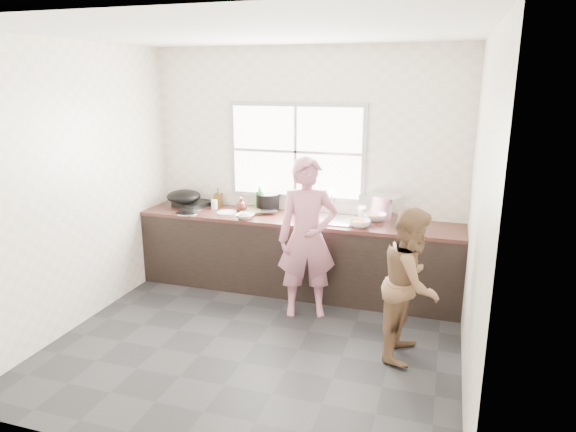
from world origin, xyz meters
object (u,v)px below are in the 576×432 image
(bowl_held, at_px, (320,222))
(cutting_board, at_px, (254,210))
(bowl_mince, at_px, (245,216))
(glass_jar, at_px, (214,204))
(bottle_brown_short, at_px, (241,205))
(plate_food, at_px, (227,213))
(pot_lid_right, at_px, (194,208))
(wok, at_px, (184,196))
(person_side, at_px, (411,283))
(dish_rack, at_px, (381,208))
(woman, at_px, (307,243))
(bottle_brown_tall, at_px, (218,198))
(bowl_crabs, at_px, (359,224))
(pot_lid_left, at_px, (187,213))
(black_pot, at_px, (268,202))
(bottle_green, at_px, (260,197))
(burner, at_px, (193,204))

(bowl_held, bearing_deg, cutting_board, 161.16)
(bowl_mince, distance_m, glass_jar, 0.59)
(cutting_board, distance_m, bowl_held, 0.92)
(bowl_held, relative_size, bottle_brown_short, 1.25)
(plate_food, xyz_separation_m, pot_lid_right, (-0.47, 0.10, -0.00))
(wok, bearing_deg, person_side, -21.66)
(bowl_held, bearing_deg, person_side, -39.92)
(bowl_held, height_order, dish_rack, dish_rack)
(woman, height_order, wok, woman)
(dish_rack, bearing_deg, wok, -155.43)
(woman, height_order, cutting_board, woman)
(woman, height_order, glass_jar, woman)
(bottle_brown_tall, relative_size, glass_jar, 1.89)
(bottle_brown_short, distance_m, dish_rack, 1.60)
(bowl_mince, xyz_separation_m, bowl_held, (0.86, 0.00, 0.01))
(bottle_brown_short, bearing_deg, person_side, -28.55)
(dish_rack, distance_m, pot_lid_right, 2.21)
(bottle_brown_tall, bearing_deg, bowl_crabs, -11.57)
(bowl_held, relative_size, plate_food, 0.88)
(bottle_brown_short, distance_m, pot_lid_left, 0.62)
(black_pot, relative_size, bottle_green, 0.87)
(glass_jar, bearing_deg, bottle_green, 14.14)
(bowl_mince, height_order, pot_lid_left, bowl_mince)
(bowl_mince, relative_size, bottle_brown_tall, 0.98)
(bowl_mince, height_order, bottle_brown_tall, bottle_brown_tall)
(woman, relative_size, bowl_mince, 7.68)
(bowl_crabs, relative_size, wok, 0.47)
(woman, height_order, black_pot, woman)
(plate_food, distance_m, burner, 0.57)
(plate_food, relative_size, pot_lid_right, 0.87)
(person_side, bearing_deg, bottle_green, 61.89)
(pot_lid_right, bearing_deg, pot_lid_left, -80.25)
(pot_lid_right, bearing_deg, bowl_mince, -17.32)
(plate_food, distance_m, bottle_green, 0.44)
(bottle_green, relative_size, pot_lid_left, 1.24)
(woman, height_order, bottle_brown_short, woman)
(person_side, xyz_separation_m, glass_jar, (-2.38, 1.14, 0.25))
(cutting_board, relative_size, burner, 1.01)
(burner, bearing_deg, bowl_mince, -23.07)
(woman, bearing_deg, cutting_board, 123.31)
(person_side, distance_m, bowl_mince, 2.07)
(glass_jar, relative_size, pot_lid_left, 0.43)
(bowl_mince, bearing_deg, person_side, -24.43)
(woman, relative_size, cutting_board, 4.05)
(bowl_held, distance_m, pot_lid_left, 1.57)
(woman, xyz_separation_m, cutting_board, (-0.82, 0.64, 0.12))
(black_pot, distance_m, pot_lid_left, 0.94)
(cutting_board, bearing_deg, black_pot, 49.88)
(woman, bearing_deg, person_side, -44.33)
(plate_food, height_order, dish_rack, dish_rack)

